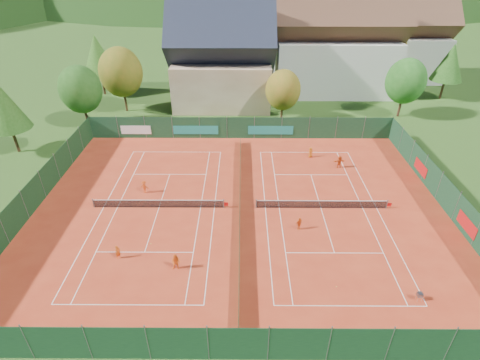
% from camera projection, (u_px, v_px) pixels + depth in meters
% --- Properties ---
extents(ground, '(600.00, 600.00, 0.00)m').
position_uv_depth(ground, '(240.00, 208.00, 36.91)').
color(ground, '#264A17').
rests_on(ground, ground).
extents(clay_pad, '(40.00, 32.00, 0.01)m').
position_uv_depth(clay_pad, '(240.00, 208.00, 36.90)').
color(clay_pad, '#B03219').
rests_on(clay_pad, ground).
extents(court_markings_left, '(11.03, 23.83, 0.00)m').
position_uv_depth(court_markings_left, '(159.00, 207.00, 36.94)').
color(court_markings_left, white).
rests_on(court_markings_left, ground).
extents(court_markings_right, '(11.03, 23.83, 0.00)m').
position_uv_depth(court_markings_right, '(321.00, 208.00, 36.86)').
color(court_markings_right, white).
rests_on(court_markings_right, ground).
extents(tennis_net_left, '(13.30, 0.10, 1.02)m').
position_uv_depth(tennis_net_left, '(160.00, 203.00, 36.68)').
color(tennis_net_left, '#59595B').
rests_on(tennis_net_left, ground).
extents(tennis_net_right, '(13.30, 0.10, 1.02)m').
position_uv_depth(tennis_net_right, '(323.00, 204.00, 36.60)').
color(tennis_net_right, '#59595B').
rests_on(tennis_net_right, ground).
extents(court_divider, '(0.03, 28.80, 1.00)m').
position_uv_depth(court_divider, '(240.00, 204.00, 36.64)').
color(court_divider, '#13351C').
rests_on(court_divider, ground).
extents(fence_north, '(40.00, 0.10, 3.00)m').
position_uv_depth(fence_north, '(237.00, 128.00, 49.74)').
color(fence_north, '#153C22').
rests_on(fence_north, ground).
extents(fence_south, '(40.00, 0.04, 3.00)m').
position_uv_depth(fence_south, '(238.00, 344.00, 22.51)').
color(fence_south, '#13351C').
rests_on(fence_south, ground).
extents(fence_west, '(0.04, 32.00, 3.00)m').
position_uv_depth(fence_west, '(34.00, 195.00, 36.22)').
color(fence_west, '#133418').
rests_on(fence_west, ground).
extents(fence_east, '(0.09, 32.00, 3.00)m').
position_uv_depth(fence_east, '(447.00, 196.00, 36.07)').
color(fence_east, '#13341E').
rests_on(fence_east, ground).
extents(chalet, '(16.20, 12.00, 16.00)m').
position_uv_depth(chalet, '(222.00, 62.00, 58.95)').
color(chalet, beige).
rests_on(chalet, ground).
extents(hotel_block_a, '(21.60, 11.00, 17.25)m').
position_uv_depth(hotel_block_a, '(335.00, 48.00, 63.56)').
color(hotel_block_a, silver).
rests_on(hotel_block_a, ground).
extents(hotel_block_b, '(17.28, 10.00, 15.50)m').
position_uv_depth(hotel_block_b, '(400.00, 43.00, 70.69)').
color(hotel_block_b, silver).
rests_on(hotel_block_b, ground).
extents(tree_west_front, '(5.72, 5.72, 8.69)m').
position_uv_depth(tree_west_front, '(80.00, 89.00, 51.19)').
color(tree_west_front, '#412617').
rests_on(tree_west_front, ground).
extents(tree_west_mid, '(6.44, 6.44, 9.78)m').
position_uv_depth(tree_west_mid, '(121.00, 72.00, 55.91)').
color(tree_west_mid, '#462F19').
rests_on(tree_west_mid, ground).
extents(tree_west_back, '(5.60, 5.60, 10.00)m').
position_uv_depth(tree_west_back, '(98.00, 55.00, 62.39)').
color(tree_west_back, '#412717').
rests_on(tree_west_back, ground).
extents(tree_center, '(5.01, 5.01, 7.60)m').
position_uv_depth(tree_center, '(283.00, 90.00, 53.10)').
color(tree_center, '#49321A').
rests_on(tree_center, ground).
extents(tree_east_front, '(5.72, 5.72, 8.69)m').
position_uv_depth(tree_east_front, '(406.00, 81.00, 54.36)').
color(tree_east_front, '#4D2C1B').
rests_on(tree_east_front, ground).
extents(tree_east_mid, '(5.04, 5.04, 9.00)m').
position_uv_depth(tree_east_mid, '(450.00, 62.00, 60.76)').
color(tree_east_mid, '#402B17').
rests_on(tree_east_mid, ground).
extents(tree_west_side, '(5.04, 5.04, 9.00)m').
position_uv_depth(tree_west_side, '(3.00, 105.00, 44.06)').
color(tree_west_side, '#4C301B').
rests_on(tree_west_side, ground).
extents(tree_east_back, '(7.15, 7.15, 10.86)m').
position_uv_depth(tree_east_back, '(386.00, 47.00, 67.24)').
color(tree_east_back, '#4C2C1B').
rests_on(tree_east_back, ground).
extents(mountain_backdrop, '(820.00, 530.00, 242.00)m').
position_uv_depth(mountain_backdrop, '(284.00, 54.00, 256.17)').
color(mountain_backdrop, black).
rests_on(mountain_backdrop, ground).
extents(ball_hopper, '(0.34, 0.34, 0.80)m').
position_uv_depth(ball_hopper, '(420.00, 295.00, 26.92)').
color(ball_hopper, slate).
rests_on(ball_hopper, ground).
extents(loose_ball_0, '(0.07, 0.07, 0.07)m').
position_uv_depth(loose_ball_0, '(151.00, 244.00, 32.38)').
color(loose_ball_0, '#CCD833').
rests_on(loose_ball_0, ground).
extents(loose_ball_1, '(0.07, 0.07, 0.07)m').
position_uv_depth(loose_ball_1, '(336.00, 287.00, 28.25)').
color(loose_ball_1, '#CCD833').
rests_on(loose_ball_1, ground).
extents(player_left_near, '(0.55, 0.54, 1.28)m').
position_uv_depth(player_left_near, '(118.00, 252.00, 30.59)').
color(player_left_near, '#CC4F12').
rests_on(player_left_near, ground).
extents(player_left_mid, '(0.78, 0.63, 1.50)m').
position_uv_depth(player_left_mid, '(176.00, 262.00, 29.45)').
color(player_left_mid, '#E85814').
rests_on(player_left_mid, ground).
extents(player_left_far, '(0.97, 0.65, 1.40)m').
position_uv_depth(player_left_far, '(144.00, 187.00, 38.87)').
color(player_left_far, '#D44112').
rests_on(player_left_far, ground).
extents(player_right_near, '(0.81, 0.65, 1.29)m').
position_uv_depth(player_right_near, '(299.00, 223.00, 33.77)').
color(player_right_near, '#D84F13').
rests_on(player_right_near, ground).
extents(player_right_far_a, '(0.76, 0.67, 1.31)m').
position_uv_depth(player_right_far_a, '(310.00, 152.00, 45.57)').
color(player_right_far_a, '#D16012').
rests_on(player_right_far_a, ground).
extents(player_right_far_b, '(1.45, 0.67, 1.50)m').
position_uv_depth(player_right_far_b, '(339.00, 162.00, 43.32)').
color(player_right_far_b, '#CF4312').
rests_on(player_right_far_b, ground).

